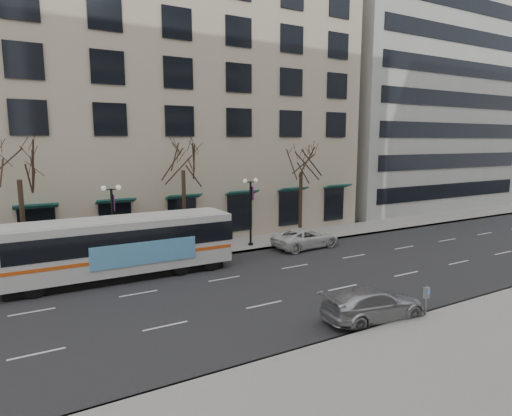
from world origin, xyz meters
TOP-DOWN VIEW (x-y plane):
  - ground at (0.00, 0.00)m, footprint 160.00×160.00m
  - sidewalk_far at (5.00, 9.00)m, footprint 80.00×4.00m
  - building_hotel at (-2.00, 21.00)m, footprint 40.00×20.00m
  - building_office at (32.00, 21.00)m, footprint 25.00×20.00m
  - tree_far_left at (-10.00, 8.80)m, footprint 3.60×3.60m
  - tree_far_mid at (0.00, 8.80)m, footprint 3.60×3.60m
  - tree_far_right at (10.00, 8.80)m, footprint 3.60×3.60m
  - lamp_post_left at (-4.99, 8.20)m, footprint 1.22×0.45m
  - lamp_post_right at (5.01, 8.20)m, footprint 1.22×0.45m
  - city_bus at (-5.09, 5.48)m, footprint 13.17×2.98m
  - silver_car at (3.40, -6.20)m, footprint 5.12×2.51m
  - white_pickup at (8.52, 6.00)m, footprint 5.47×2.82m
  - pay_station at (5.53, -7.30)m, footprint 0.30×0.22m

SIDE VIEW (x-z plane):
  - ground at x=0.00m, z-range 0.00..0.00m
  - sidewalk_far at x=5.00m, z-range 0.00..0.15m
  - silver_car at x=3.40m, z-range 0.00..1.43m
  - white_pickup at x=8.52m, z-range 0.00..1.48m
  - pay_station at x=5.53m, z-range 0.44..1.75m
  - city_bus at x=-5.09m, z-range 0.17..3.73m
  - lamp_post_left at x=-4.99m, z-range 0.34..5.55m
  - lamp_post_right at x=5.01m, z-range 0.34..5.55m
  - tree_far_right at x=10.00m, z-range 2.39..10.45m
  - tree_far_left at x=-10.00m, z-range 2.53..10.87m
  - tree_far_mid at x=0.00m, z-range 2.63..11.18m
  - building_hotel at x=-2.00m, z-range 0.00..24.00m
  - building_office at x=32.00m, z-range 0.00..35.00m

